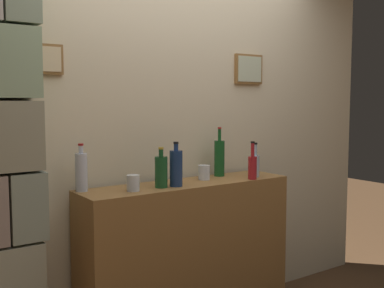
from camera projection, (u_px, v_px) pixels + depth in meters
panelled_rear_partition at (166, 112)px, 3.15m from camera, size 3.79×0.15×2.68m
stone_pillar at (2, 132)px, 2.46m from camera, size 0.37×0.28×2.61m
bar_shelf_unit at (188, 258)px, 3.03m from camera, size 1.42×0.35×0.98m
liquor_bottle_brandy at (161, 171)px, 2.81m from camera, size 0.08×0.08×0.24m
liquor_bottle_vodka at (252, 166)px, 3.11m from camera, size 0.06×0.06×0.25m
liquor_bottle_whiskey at (176, 168)px, 2.85m from camera, size 0.08×0.08×0.27m
liquor_bottle_scotch at (219, 157)px, 3.24m from camera, size 0.07×0.07×0.34m
liquor_bottle_sherry at (255, 164)px, 3.21m from camera, size 0.06×0.06×0.23m
liquor_bottle_gin at (81, 171)px, 2.69m from camera, size 0.07×0.07×0.28m
glass_tumbler_rocks at (133, 183)px, 2.71m from camera, size 0.07×0.07×0.09m
glass_tumbler_highball at (204, 172)px, 3.10m from camera, size 0.08×0.08×0.10m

